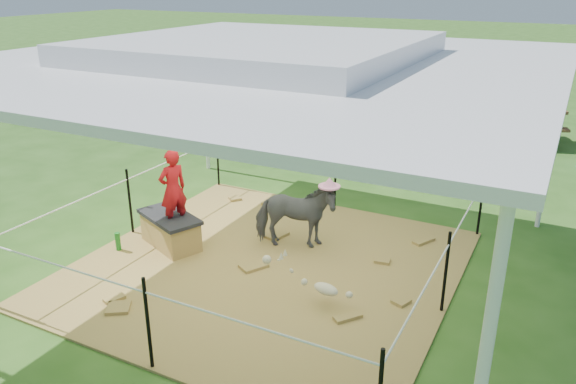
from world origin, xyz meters
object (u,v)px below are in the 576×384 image
at_px(pony, 295,216).
at_px(picnic_table_near, 515,124).
at_px(foal, 326,287).
at_px(green_bottle, 118,241).
at_px(distant_person, 528,118).
at_px(straw_bale, 171,232).
at_px(woman, 172,182).

bearing_deg(pony, picnic_table_near, -37.55).
bearing_deg(foal, green_bottle, -168.38).
xyz_separation_m(foal, distant_person, (1.29, 7.97, 0.37)).
height_order(green_bottle, foal, foal).
relative_size(straw_bale, pony, 0.82).
bearing_deg(pony, green_bottle, 97.55).
xyz_separation_m(straw_bale, green_bottle, (-0.55, -0.45, -0.08)).
bearing_deg(woman, green_bottle, -32.30).
relative_size(picnic_table_near, distant_person, 1.50).
relative_size(straw_bale, picnic_table_near, 0.47).
relative_size(woman, picnic_table_near, 0.56).
distance_m(straw_bale, pony, 1.74).
distance_m(pony, distant_person, 7.18).
distance_m(straw_bale, green_bottle, 0.71).
relative_size(straw_bale, woman, 0.83).
relative_size(woman, pony, 0.98).
bearing_deg(foal, pony, 141.33).
xyz_separation_m(woman, pony, (1.45, 0.73, -0.48)).
bearing_deg(distant_person, straw_bale, 71.42).
xyz_separation_m(straw_bale, pony, (1.55, 0.73, 0.27)).
bearing_deg(green_bottle, woman, 34.70).
bearing_deg(picnic_table_near, straw_bale, -132.22).
distance_m(green_bottle, picnic_table_near, 9.28).
height_order(pony, foal, pony).
distance_m(woman, distant_person, 8.42).
distance_m(woman, picnic_table_near, 8.61).
distance_m(foal, distant_person, 8.08).
bearing_deg(picnic_table_near, distant_person, -68.09).
bearing_deg(straw_bale, woman, 0.00).
xyz_separation_m(green_bottle, picnic_table_near, (4.11, 8.31, 0.25)).
height_order(picnic_table_near, distant_person, distant_person).
bearing_deg(green_bottle, straw_bale, 39.29).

